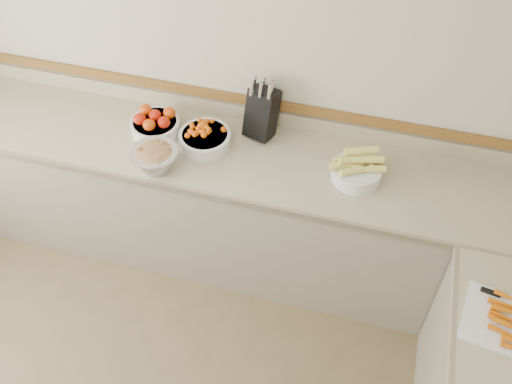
% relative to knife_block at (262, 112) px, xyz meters
% --- Properties ---
extents(back_wall, '(4.00, 0.00, 4.00)m').
position_rel_knife_block_xyz_m(back_wall, '(-0.23, 0.10, 0.25)').
color(back_wall, '#B1AA92').
rests_on(back_wall, ground_plane).
extents(counter_back, '(4.00, 0.65, 1.08)m').
position_rel_knife_block_xyz_m(counter_back, '(-0.23, -0.22, -0.60)').
color(counter_back, gray).
rests_on(counter_back, ground_plane).
extents(knife_block, '(0.20, 0.23, 0.38)m').
position_rel_knife_block_xyz_m(knife_block, '(0.00, 0.00, 0.00)').
color(knife_block, black).
rests_on(knife_block, counter_back).
extents(tomato_bowl, '(0.29, 0.29, 0.14)m').
position_rel_knife_block_xyz_m(tomato_bowl, '(-0.59, -0.15, -0.10)').
color(tomato_bowl, silver).
rests_on(tomato_bowl, counter_back).
extents(cherry_tomato_bowl, '(0.30, 0.30, 0.16)m').
position_rel_knife_block_xyz_m(cherry_tomato_bowl, '(-0.28, -0.18, -0.10)').
color(cherry_tomato_bowl, silver).
rests_on(cherry_tomato_bowl, counter_back).
extents(corn_bowl, '(0.30, 0.27, 0.20)m').
position_rel_knife_block_xyz_m(corn_bowl, '(0.58, -0.22, -0.09)').
color(corn_bowl, silver).
rests_on(corn_bowl, counter_back).
extents(rhubarb_bowl, '(0.26, 0.26, 0.15)m').
position_rel_knife_block_xyz_m(rhubarb_bowl, '(-0.48, -0.43, -0.08)').
color(rhubarb_bowl, '#B2B2BA').
rests_on(rhubarb_bowl, counter_back).
extents(cutting_board, '(0.44, 0.37, 0.06)m').
position_rel_knife_block_xyz_m(cutting_board, '(1.36, -0.93, -0.14)').
color(cutting_board, beige).
rests_on(cutting_board, counter_right).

